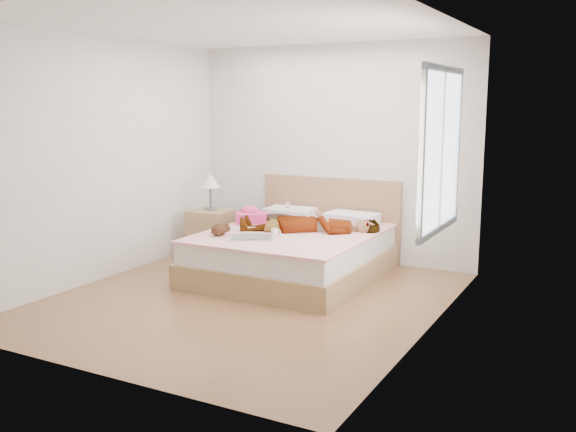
% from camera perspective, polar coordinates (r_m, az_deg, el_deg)
% --- Properties ---
extents(ground, '(4.00, 4.00, 0.00)m').
position_cam_1_polar(ground, '(6.35, -3.63, -7.42)').
color(ground, '#4C2C17').
rests_on(ground, ground).
extents(woman, '(1.66, 1.10, 0.21)m').
position_cam_1_polar(woman, '(7.09, 2.02, -0.42)').
color(woman, silver).
rests_on(woman, bed).
extents(hair, '(0.57, 0.66, 0.09)m').
position_cam_1_polar(hair, '(7.75, -0.31, 0.01)').
color(hair, black).
rests_on(hair, bed).
extents(phone, '(0.08, 0.11, 0.05)m').
position_cam_1_polar(phone, '(7.65, -0.03, 0.98)').
color(phone, silver).
rests_on(phone, bed).
extents(room_shell, '(4.00, 4.00, 4.00)m').
position_cam_1_polar(room_shell, '(5.65, 13.47, 5.68)').
color(room_shell, white).
rests_on(room_shell, ground).
extents(bed, '(1.80, 2.08, 1.00)m').
position_cam_1_polar(bed, '(7.15, 0.70, -3.12)').
color(bed, olive).
rests_on(bed, ground).
extents(towel, '(0.45, 0.43, 0.19)m').
position_cam_1_polar(towel, '(7.58, -3.35, 0.01)').
color(towel, '#EE408C').
rests_on(towel, bed).
extents(magazine, '(0.55, 0.48, 0.03)m').
position_cam_1_polar(magazine, '(6.69, -3.26, -1.91)').
color(magazine, silver).
rests_on(magazine, bed).
extents(coffee_mug, '(0.11, 0.09, 0.08)m').
position_cam_1_polar(coffee_mug, '(6.77, -1.18, -1.46)').
color(coffee_mug, white).
rests_on(coffee_mug, bed).
extents(plush_toy, '(0.21, 0.25, 0.13)m').
position_cam_1_polar(plush_toy, '(6.84, -6.04, -1.19)').
color(plush_toy, black).
rests_on(plush_toy, bed).
extents(nightstand, '(0.49, 0.44, 1.05)m').
position_cam_1_polar(nightstand, '(8.01, -6.83, -1.23)').
color(nightstand, olive).
rests_on(nightstand, ground).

